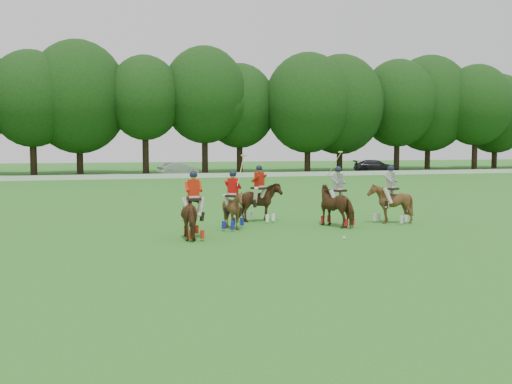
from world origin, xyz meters
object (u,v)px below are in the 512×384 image
object	(u,v)px
polo_stripe_b	(390,203)
polo_red_b	(259,202)
polo_ball	(344,238)
polo_red_a	(194,214)
car_mid	(178,169)
polo_stripe_a	(338,205)
polo_red_c	(233,209)
car_right	(376,166)

from	to	relation	value
polo_stripe_b	polo_red_b	bearing A→B (deg)	159.42
polo_ball	polo_stripe_b	bearing A→B (deg)	41.65
polo_stripe_b	polo_red_a	bearing A→B (deg)	-169.53
car_mid	polo_stripe_a	bearing A→B (deg)	162.28
polo_red_a	polo_stripe_a	size ratio (longest dim) A/B	0.79
polo_red_c	polo_stripe_a	world-z (taller)	polo_stripe_a
car_right	polo_stripe_b	distance (m)	42.82
car_mid	polo_stripe_a	distance (m)	38.20
polo_red_b	polo_stripe_a	size ratio (longest dim) A/B	0.81
car_mid	polo_stripe_b	distance (m)	38.12
polo_red_a	polo_stripe_a	distance (m)	5.94
polo_red_b	polo_stripe_b	world-z (taller)	polo_stripe_b
car_right	polo_red_c	world-z (taller)	polo_red_c
polo_stripe_a	polo_ball	distance (m)	3.13
polo_red_b	polo_red_c	world-z (taller)	polo_red_c
car_right	polo_red_b	distance (m)	43.74
car_mid	car_right	size ratio (longest dim) A/B	0.81
polo_stripe_b	polo_ball	bearing A→B (deg)	-138.35
polo_stripe_a	polo_stripe_b	distance (m)	2.35
polo_red_c	polo_red_a	bearing A→B (deg)	-136.13
polo_red_a	polo_ball	bearing A→B (deg)	-17.73
polo_red_a	polo_red_b	bearing A→B (deg)	45.71
car_right	polo_stripe_a	distance (m)	44.09
car_mid	polo_ball	bearing A→B (deg)	160.77
car_mid	polo_stripe_a	world-z (taller)	polo_stripe_a
car_right	polo_ball	world-z (taller)	car_right
polo_red_a	polo_stripe_b	distance (m)	8.27
polo_red_a	polo_stripe_a	bearing A→B (deg)	12.94
polo_stripe_a	car_mid	bearing A→B (deg)	90.64
polo_red_b	polo_stripe_a	xyz separation A→B (m)	(2.53, -2.00, 0.01)
car_right	polo_red_c	bearing A→B (deg)	164.27
car_right	polo_stripe_b	world-z (taller)	polo_stripe_b
car_right	polo_ball	xyz separation A→B (m)	(-23.08, -41.04, -0.68)
polo_stripe_a	polo_stripe_b	xyz separation A→B (m)	(2.35, 0.17, -0.00)
car_mid	polo_red_b	distance (m)	36.25
car_mid	polo_red_c	distance (m)	38.00
polo_red_c	polo_ball	size ratio (longest dim) A/B	30.07
car_mid	polo_stripe_b	size ratio (longest dim) A/B	1.78
polo_red_a	polo_stripe_b	size ratio (longest dim) A/B	0.98
car_mid	polo_ball	world-z (taller)	car_mid
car_right	polo_stripe_a	bearing A→B (deg)	168.84
polo_red_b	polo_ball	bearing A→B (deg)	-72.96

